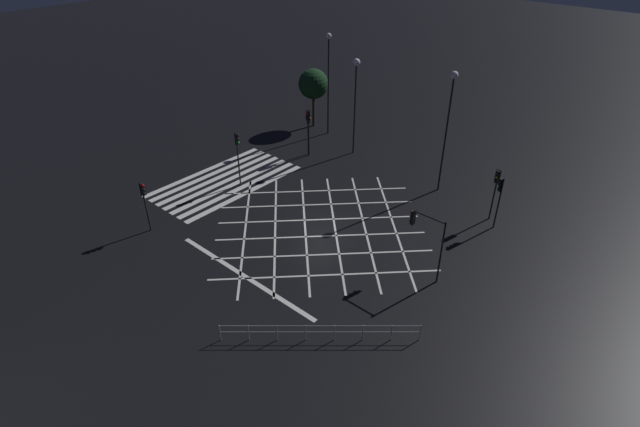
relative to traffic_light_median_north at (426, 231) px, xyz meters
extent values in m
plane|color=black|center=(0.25, -7.93, -3.16)|extent=(200.00, 200.00, 0.00)
cube|color=silver|center=(0.25, -15.49, -3.15)|extent=(11.70, 0.50, 0.01)
cube|color=silver|center=(0.25, -16.39, -3.15)|extent=(11.70, 0.50, 0.01)
cube|color=silver|center=(0.25, -17.29, -3.15)|extent=(11.70, 0.50, 0.01)
cube|color=silver|center=(0.25, -18.19, -3.15)|extent=(11.70, 0.50, 0.01)
cube|color=silver|center=(0.25, -19.09, -3.15)|extent=(11.70, 0.50, 0.01)
cube|color=silver|center=(0.25, -19.99, -3.15)|extent=(11.70, 0.50, 0.01)
cube|color=silver|center=(0.25, -20.89, -3.15)|extent=(11.70, 0.50, 0.01)
cube|color=silver|center=(3.92, -11.60, -3.15)|extent=(10.21, 10.21, 0.01)
cube|color=silver|center=(-3.43, -11.60, -3.15)|extent=(10.21, 10.21, 0.01)
cube|color=silver|center=(2.45, -10.13, -3.15)|extent=(10.21, 10.21, 0.01)
cube|color=silver|center=(-1.96, -10.13, -3.15)|extent=(10.21, 10.21, 0.01)
cube|color=silver|center=(0.98, -8.66, -3.15)|extent=(10.21, 10.21, 0.01)
cube|color=silver|center=(-0.49, -8.66, -3.15)|extent=(10.21, 10.21, 0.01)
cube|color=silver|center=(-0.49, -7.19, -3.15)|extent=(10.21, 10.21, 0.01)
cube|color=silver|center=(0.98, -7.19, -3.15)|extent=(10.21, 10.21, 0.01)
cube|color=silver|center=(-1.96, -5.72, -3.15)|extent=(10.21, 10.21, 0.01)
cube|color=silver|center=(2.45, -5.72, -3.15)|extent=(10.21, 10.21, 0.01)
cube|color=silver|center=(-3.43, -4.25, -3.15)|extent=(10.21, 10.21, 0.01)
cube|color=silver|center=(3.92, -4.25, -3.15)|extent=(10.21, 10.21, 0.01)
cube|color=silver|center=(7.24, -7.93, -3.15)|extent=(0.30, 11.70, 0.01)
cylinder|color=black|center=(0.00, 1.15, -1.00)|extent=(0.11, 0.11, 4.31)
cylinder|color=black|center=(0.00, 0.11, 1.00)|extent=(0.09, 2.09, 0.09)
cube|color=black|center=(0.00, -0.93, 0.55)|extent=(0.28, 0.16, 0.90)
sphere|color=red|center=(0.00, -1.05, 0.85)|extent=(0.18, 0.18, 0.18)
sphere|color=black|center=(0.00, -1.05, 0.55)|extent=(0.18, 0.18, 0.18)
sphere|color=black|center=(0.00, -1.05, 0.25)|extent=(0.18, 0.18, 0.18)
cube|color=black|center=(0.00, -0.84, 0.55)|extent=(0.36, 0.02, 0.98)
cylinder|color=black|center=(-8.64, 0.42, -1.18)|extent=(0.11, 0.11, 3.95)
cube|color=black|center=(-8.51, 0.42, 0.30)|extent=(0.16, 0.28, 0.90)
sphere|color=black|center=(-8.40, 0.42, 0.60)|extent=(0.18, 0.18, 0.18)
sphere|color=orange|center=(-8.40, 0.42, 0.30)|extent=(0.18, 0.18, 0.18)
sphere|color=black|center=(-8.40, 0.42, 0.00)|extent=(0.18, 0.18, 0.18)
cube|color=black|center=(-8.60, 0.42, 0.30)|extent=(0.02, 0.36, 0.98)
cylinder|color=black|center=(-0.18, -16.78, -0.88)|extent=(0.11, 0.11, 4.55)
cube|color=black|center=(-0.18, -16.64, 0.90)|extent=(0.28, 0.16, 0.90)
sphere|color=black|center=(-0.18, -16.53, 1.20)|extent=(0.18, 0.18, 0.18)
sphere|color=black|center=(-0.18, -16.53, 0.90)|extent=(0.18, 0.18, 0.18)
sphere|color=green|center=(-0.18, -16.53, 0.60)|extent=(0.18, 0.18, 0.18)
cube|color=black|center=(-0.18, -16.73, 0.90)|extent=(0.36, 0.02, 0.98)
cylinder|color=black|center=(-7.85, -16.34, -1.01)|extent=(0.11, 0.11, 4.28)
cube|color=black|center=(-7.71, -16.34, 0.63)|extent=(0.16, 0.28, 0.90)
sphere|color=red|center=(-7.60, -16.34, 0.93)|extent=(0.18, 0.18, 0.18)
sphere|color=black|center=(-7.60, -16.34, 0.63)|extent=(0.18, 0.18, 0.18)
sphere|color=black|center=(-7.60, -16.34, 0.33)|extent=(0.18, 0.18, 0.18)
cube|color=black|center=(-7.80, -16.34, 0.63)|extent=(0.02, 0.36, 0.98)
cylinder|color=black|center=(-7.79, 1.14, -1.23)|extent=(0.11, 0.11, 3.85)
cube|color=black|center=(-7.79, 1.00, 0.20)|extent=(0.28, 0.16, 0.90)
sphere|color=black|center=(-7.79, 0.89, 0.50)|extent=(0.18, 0.18, 0.18)
sphere|color=black|center=(-7.79, 0.89, 0.20)|extent=(0.18, 0.18, 0.18)
sphere|color=green|center=(-7.79, 0.89, -0.10)|extent=(0.18, 0.18, 0.18)
cube|color=black|center=(-7.79, 1.09, 0.20)|extent=(0.36, 0.02, 0.98)
cylinder|color=black|center=(-8.00, -16.57, -1.17)|extent=(0.11, 0.11, 3.96)
cube|color=black|center=(-8.00, -16.43, 0.31)|extent=(0.28, 0.16, 0.90)
sphere|color=black|center=(-8.00, -16.32, 0.61)|extent=(0.18, 0.18, 0.18)
sphere|color=orange|center=(-8.00, -16.32, 0.31)|extent=(0.18, 0.18, 0.18)
sphere|color=black|center=(-8.00, -16.32, 0.01)|extent=(0.18, 0.18, 0.18)
cube|color=black|center=(-8.00, -16.52, 0.31)|extent=(0.36, 0.02, 0.98)
cylinder|color=black|center=(8.21, -16.53, -1.25)|extent=(0.11, 0.11, 3.81)
cube|color=black|center=(8.21, -16.39, 0.15)|extent=(0.28, 0.16, 0.90)
sphere|color=red|center=(8.21, -16.28, 0.45)|extent=(0.18, 0.18, 0.18)
sphere|color=black|center=(8.21, -16.28, 0.15)|extent=(0.18, 0.18, 0.18)
sphere|color=black|center=(8.21, -16.28, -0.15)|extent=(0.18, 0.18, 0.18)
cube|color=black|center=(8.21, -16.48, 0.15)|extent=(0.36, 0.02, 0.98)
cylinder|color=black|center=(-9.96, -4.50, 1.32)|extent=(0.14, 0.14, 8.95)
sphere|color=white|center=(-9.96, -4.50, 5.96)|extent=(0.55, 0.55, 0.55)
cylinder|color=black|center=(-12.77, -18.33, 1.37)|extent=(0.14, 0.14, 9.06)
sphere|color=white|center=(-12.77, -18.33, 6.05)|extent=(0.50, 0.50, 0.50)
cylinder|color=black|center=(-10.89, -13.73, 0.82)|extent=(0.14, 0.14, 7.94)
sphere|color=white|center=(-10.89, -13.73, 4.97)|extent=(0.61, 0.61, 0.61)
cylinder|color=#38281C|center=(-13.26, -20.65, -1.55)|extent=(0.27, 0.27, 3.21)
sphere|color=#143319|center=(-13.26, -20.65, 1.14)|extent=(2.90, 2.90, 2.90)
cylinder|color=#9EA0A5|center=(11.52, -4.88, -2.63)|extent=(0.05, 0.05, 1.05)
cylinder|color=#9EA0A5|center=(10.54, -3.77, -2.63)|extent=(0.05, 0.05, 1.05)
cylinder|color=#9EA0A5|center=(9.57, -2.67, -2.63)|extent=(0.05, 0.05, 1.05)
cylinder|color=#9EA0A5|center=(8.60, -1.56, -2.63)|extent=(0.05, 0.05, 1.05)
cylinder|color=#9EA0A5|center=(7.63, -0.46, -2.63)|extent=(0.05, 0.05, 1.05)
cylinder|color=#9EA0A5|center=(6.66, 0.65, -2.63)|extent=(0.05, 0.05, 1.05)
cylinder|color=#9EA0A5|center=(5.69, 1.75, -2.63)|extent=(0.05, 0.05, 1.05)
cylinder|color=#9EA0A5|center=(4.71, 2.86, -2.63)|extent=(0.05, 0.05, 1.05)
cylinder|color=#9EA0A5|center=(8.11, -1.01, -2.15)|extent=(6.83, 7.76, 0.04)
cylinder|color=#9EA0A5|center=(8.11, -1.01, -2.58)|extent=(6.83, 7.76, 0.04)
camera|label=1|loc=(21.94, 11.14, 16.26)|focal=28.00mm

